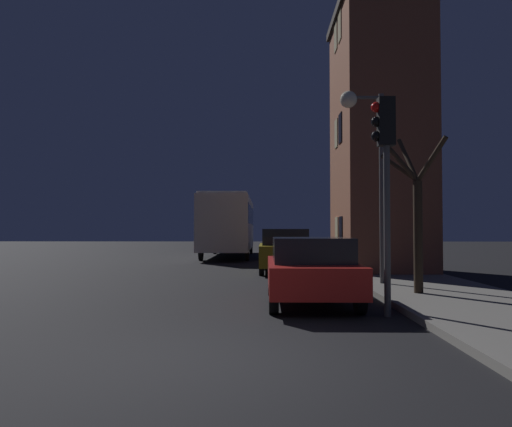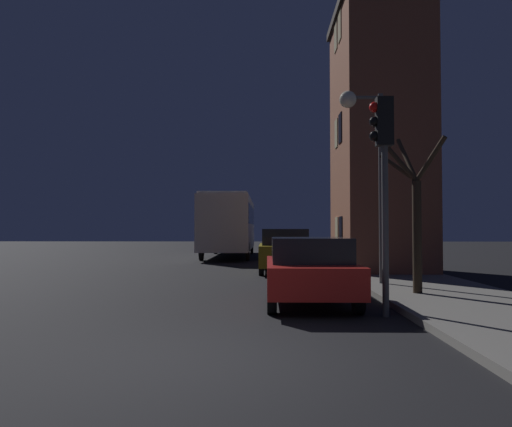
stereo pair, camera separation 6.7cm
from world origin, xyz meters
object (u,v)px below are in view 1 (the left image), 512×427
bare_tree (416,213)px  car_mid_lane (284,250)px  traffic_light (385,158)px  car_far_lane (282,245)px  streetlamp (365,141)px  car_near_lane (311,269)px  bus (229,222)px

bare_tree → car_mid_lane: 7.55m
traffic_light → car_far_lane: size_ratio=0.85×
traffic_light → car_mid_lane: 9.74m
streetlamp → car_near_lane: streetlamp is taller
traffic_light → bus: size_ratio=0.37×
bus → traffic_light: bearing=-77.8°
car_near_lane → bus: bearing=99.5°
car_near_lane → car_far_lane: bearing=90.2°
traffic_light → bus: bearing=102.2°
car_mid_lane → car_far_lane: size_ratio=0.86×
car_far_lane → bus: bearing=147.8°
bare_tree → streetlamp: bearing=110.6°
car_mid_lane → car_far_lane: 8.70m
traffic_light → car_mid_lane: traffic_light is taller
streetlamp → car_near_lane: 4.78m
bare_tree → car_far_lane: bare_tree is taller
traffic_light → bare_tree: (1.32, 2.50, -0.92)m
car_near_lane → car_mid_lane: 7.84m
bare_tree → car_far_lane: size_ratio=0.78×
bare_tree → car_far_lane: 15.87m
bus → car_near_lane: size_ratio=2.66×
car_near_lane → car_mid_lane: bearing=91.9°
streetlamp → car_far_lane: (-1.85, 13.56, -3.29)m
bus → bare_tree: bearing=-72.1°
car_mid_lane → car_far_lane: car_mid_lane is taller
streetlamp → bare_tree: size_ratio=1.42×
bus → car_near_lane: bearing=-80.5°
streetlamp → bare_tree: (0.77, -2.04, -2.04)m
bus → streetlamp: bearing=-72.5°
bus → car_mid_lane: size_ratio=2.66×
bare_tree → car_near_lane: size_ratio=0.91×
traffic_light → car_near_lane: (-1.24, 1.56, -2.16)m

